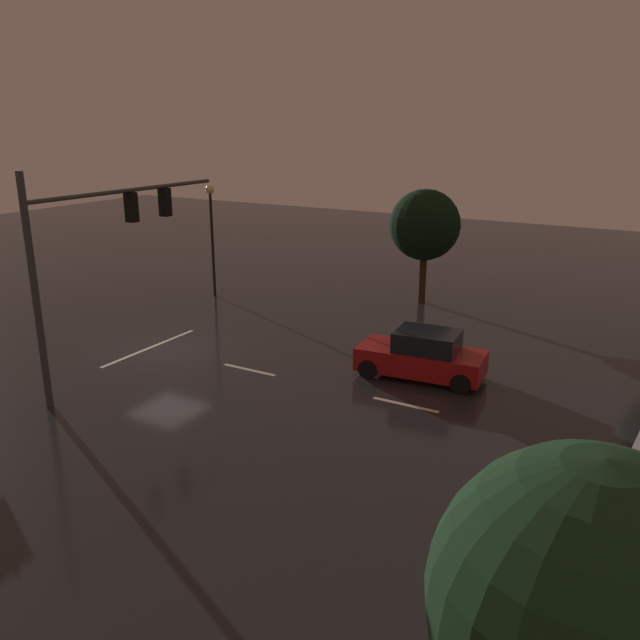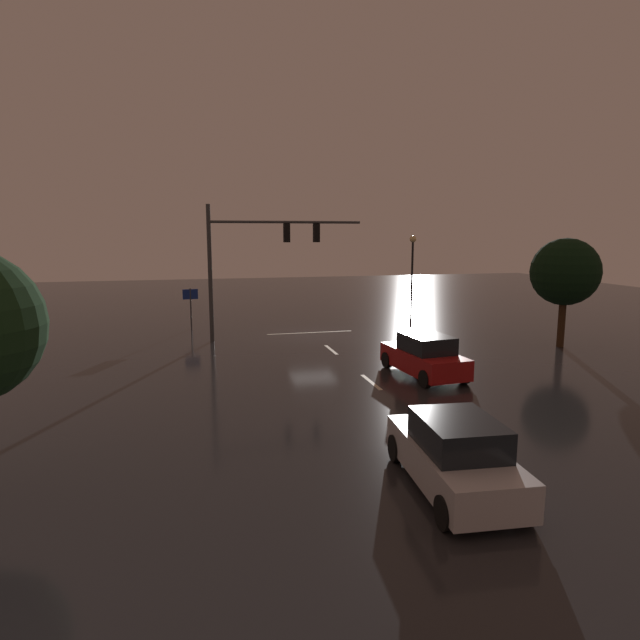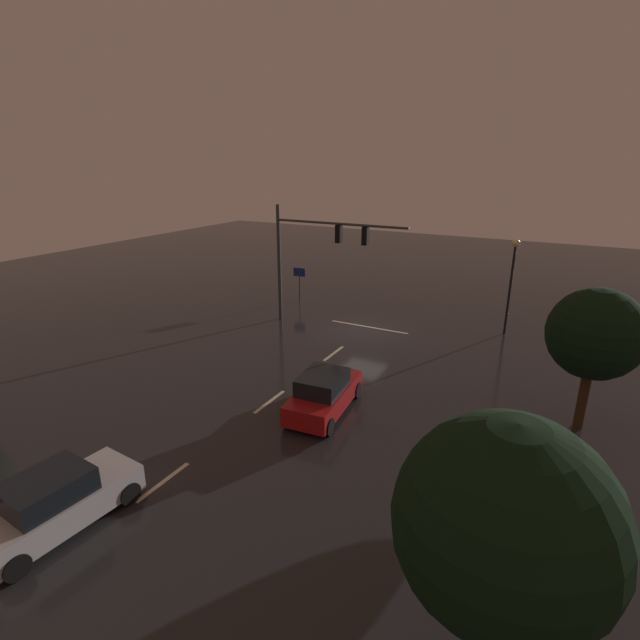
{
  "view_description": "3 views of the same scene",
  "coord_description": "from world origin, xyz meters",
  "px_view_note": "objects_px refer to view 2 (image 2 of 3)",
  "views": [
    {
      "loc": [
        17.53,
        16.96,
        8.54
      ],
      "look_at": [
        0.46,
        7.18,
        2.47
      ],
      "focal_mm": 36.52,
      "sensor_mm": 36.0,
      "label": 1
    },
    {
      "loc": [
        6.7,
        29.02,
        5.69
      ],
      "look_at": [
        1.17,
        6.46,
        1.93
      ],
      "focal_mm": 30.07,
      "sensor_mm": 36.0,
      "label": 2
    },
    {
      "loc": [
        -10.42,
        24.77,
        9.73
      ],
      "look_at": [
        -0.2,
        5.89,
        2.46
      ],
      "focal_mm": 26.72,
      "sensor_mm": 36.0,
      "label": 3
    }
  ],
  "objects_px": {
    "street_lamp_left_kerb": "(412,262)",
    "car_approaching": "(424,356)",
    "traffic_signal_assembly": "(259,249)",
    "tree_left_far": "(565,272)",
    "route_sign": "(191,300)",
    "car_distant": "(454,455)"
  },
  "relations": [
    {
      "from": "car_distant",
      "to": "route_sign",
      "type": "distance_m",
      "value": 23.17
    },
    {
      "from": "street_lamp_left_kerb",
      "to": "tree_left_far",
      "type": "xyz_separation_m",
      "value": [
        -4.05,
        9.52,
        -0.06
      ]
    },
    {
      "from": "car_approaching",
      "to": "route_sign",
      "type": "height_order",
      "value": "route_sign"
    },
    {
      "from": "street_lamp_left_kerb",
      "to": "route_sign",
      "type": "bearing_deg",
      "value": -0.9
    },
    {
      "from": "car_approaching",
      "to": "car_distant",
      "type": "height_order",
      "value": "same"
    },
    {
      "from": "street_lamp_left_kerb",
      "to": "route_sign",
      "type": "relative_size",
      "value": 2.27
    },
    {
      "from": "car_distant",
      "to": "tree_left_far",
      "type": "xyz_separation_m",
      "value": [
        -12.6,
        -12.72,
        2.98
      ]
    },
    {
      "from": "car_approaching",
      "to": "car_distant",
      "type": "bearing_deg",
      "value": 69.21
    },
    {
      "from": "car_approaching",
      "to": "street_lamp_left_kerb",
      "type": "distance_m",
      "value": 14.36
    },
    {
      "from": "traffic_signal_assembly",
      "to": "tree_left_far",
      "type": "bearing_deg",
      "value": 158.98
    },
    {
      "from": "car_approaching",
      "to": "street_lamp_left_kerb",
      "type": "bearing_deg",
      "value": -111.19
    },
    {
      "from": "car_approaching",
      "to": "tree_left_far",
      "type": "xyz_separation_m",
      "value": [
        -9.12,
        -3.56,
        2.98
      ]
    },
    {
      "from": "car_distant",
      "to": "car_approaching",
      "type": "bearing_deg",
      "value": -110.79
    },
    {
      "from": "street_lamp_left_kerb",
      "to": "route_sign",
      "type": "height_order",
      "value": "street_lamp_left_kerb"
    },
    {
      "from": "traffic_signal_assembly",
      "to": "route_sign",
      "type": "xyz_separation_m",
      "value": [
        3.61,
        -4.15,
        -3.13
      ]
    },
    {
      "from": "street_lamp_left_kerb",
      "to": "car_approaching",
      "type": "bearing_deg",
      "value": 68.81
    },
    {
      "from": "traffic_signal_assembly",
      "to": "tree_left_far",
      "type": "relative_size",
      "value": 1.51
    },
    {
      "from": "car_approaching",
      "to": "tree_left_far",
      "type": "distance_m",
      "value": 10.24
    },
    {
      "from": "traffic_signal_assembly",
      "to": "tree_left_far",
      "type": "distance_m",
      "value": 15.64
    },
    {
      "from": "car_distant",
      "to": "street_lamp_left_kerb",
      "type": "distance_m",
      "value": 24.03
    },
    {
      "from": "car_distant",
      "to": "tree_left_far",
      "type": "distance_m",
      "value": 18.16
    },
    {
      "from": "traffic_signal_assembly",
      "to": "tree_left_far",
      "type": "xyz_separation_m",
      "value": [
        -14.56,
        5.6,
        -1.11
      ]
    }
  ]
}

